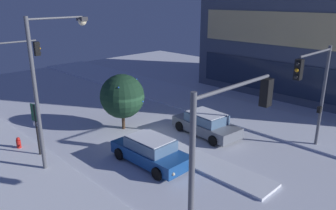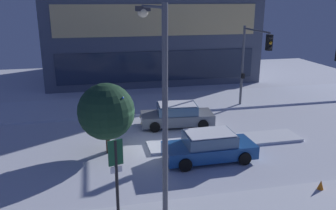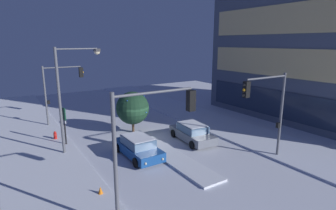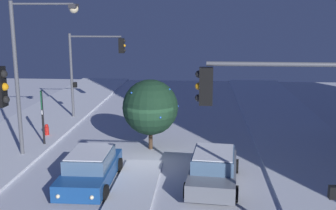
{
  "view_description": "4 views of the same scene",
  "coord_description": "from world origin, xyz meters",
  "px_view_note": "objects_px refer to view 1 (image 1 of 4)",
  "views": [
    {
      "loc": [
        15.1,
        -12.78,
        8.57
      ],
      "look_at": [
        0.76,
        1.44,
        1.98
      ],
      "focal_mm": 35.11,
      "sensor_mm": 36.0,
      "label": 1
    },
    {
      "loc": [
        -2.61,
        -17.65,
        7.89
      ],
      "look_at": [
        1.47,
        0.66,
        2.21
      ],
      "focal_mm": 37.29,
      "sensor_mm": 36.0,
      "label": 2
    },
    {
      "loc": [
        19.6,
        -10.14,
        8.12
      ],
      "look_at": [
        1.03,
        1.72,
        2.97
      ],
      "focal_mm": 28.79,
      "sensor_mm": 36.0,
      "label": 3
    },
    {
      "loc": [
        19.27,
        2.53,
        7.14
      ],
      "look_at": [
        -1.16,
        0.87,
        2.65
      ],
      "focal_mm": 44.03,
      "sensor_mm": 36.0,
      "label": 4
    }
  ],
  "objects_px": {
    "traffic_light_corner_near_left": "(9,68)",
    "street_lamp_arched": "(50,72)",
    "traffic_light_corner_near_right": "(227,139)",
    "decorated_tree_median": "(122,96)",
    "fire_hydrant": "(19,144)",
    "parking_info_sign": "(36,123)",
    "car_far": "(206,124)",
    "car_near": "(150,151)",
    "traffic_light_corner_far_right": "(314,84)"
  },
  "relations": [
    {
      "from": "car_far",
      "to": "traffic_light_corner_far_right",
      "type": "distance_m",
      "value": 7.02
    },
    {
      "from": "traffic_light_corner_far_right",
      "to": "street_lamp_arched",
      "type": "height_order",
      "value": "street_lamp_arched"
    },
    {
      "from": "traffic_light_corner_near_left",
      "to": "street_lamp_arched",
      "type": "bearing_deg",
      "value": -95.56
    },
    {
      "from": "street_lamp_arched",
      "to": "parking_info_sign",
      "type": "height_order",
      "value": "street_lamp_arched"
    },
    {
      "from": "traffic_light_corner_near_left",
      "to": "parking_info_sign",
      "type": "relative_size",
      "value": 1.89
    },
    {
      "from": "car_far",
      "to": "decorated_tree_median",
      "type": "distance_m",
      "value": 5.87
    },
    {
      "from": "traffic_light_corner_far_right",
      "to": "fire_hydrant",
      "type": "relative_size",
      "value": 7.59
    },
    {
      "from": "car_far",
      "to": "fire_hydrant",
      "type": "distance_m",
      "value": 11.58
    },
    {
      "from": "street_lamp_arched",
      "to": "parking_info_sign",
      "type": "relative_size",
      "value": 2.49
    },
    {
      "from": "traffic_light_corner_near_left",
      "to": "traffic_light_corner_near_right",
      "type": "height_order",
      "value": "traffic_light_corner_near_right"
    },
    {
      "from": "traffic_light_corner_far_right",
      "to": "car_far",
      "type": "bearing_deg",
      "value": -73.51
    },
    {
      "from": "parking_info_sign",
      "to": "street_lamp_arched",
      "type": "bearing_deg",
      "value": -93.02
    },
    {
      "from": "car_far",
      "to": "traffic_light_corner_near_left",
      "type": "distance_m",
      "value": 13.95
    },
    {
      "from": "traffic_light_corner_far_right",
      "to": "traffic_light_corner_near_right",
      "type": "height_order",
      "value": "traffic_light_corner_near_right"
    },
    {
      "from": "street_lamp_arched",
      "to": "decorated_tree_median",
      "type": "height_order",
      "value": "street_lamp_arched"
    },
    {
      "from": "decorated_tree_median",
      "to": "street_lamp_arched",
      "type": "bearing_deg",
      "value": -73.22
    },
    {
      "from": "traffic_light_corner_near_left",
      "to": "decorated_tree_median",
      "type": "relative_size",
      "value": 1.55
    },
    {
      "from": "traffic_light_corner_near_left",
      "to": "traffic_light_corner_near_right",
      "type": "bearing_deg",
      "value": -89.43
    },
    {
      "from": "fire_hydrant",
      "to": "traffic_light_corner_near_right",
      "type": "bearing_deg",
      "value": 7.9
    },
    {
      "from": "traffic_light_corner_near_right",
      "to": "decorated_tree_median",
      "type": "relative_size",
      "value": 1.63
    },
    {
      "from": "car_far",
      "to": "decorated_tree_median",
      "type": "bearing_deg",
      "value": 40.28
    },
    {
      "from": "car_far",
      "to": "traffic_light_corner_far_right",
      "type": "relative_size",
      "value": 0.8
    },
    {
      "from": "street_lamp_arched",
      "to": "parking_info_sign",
      "type": "xyz_separation_m",
      "value": [
        -1.64,
        -0.39,
        -3.09
      ]
    },
    {
      "from": "fire_hydrant",
      "to": "parking_info_sign",
      "type": "height_order",
      "value": "parking_info_sign"
    },
    {
      "from": "decorated_tree_median",
      "to": "parking_info_sign",
      "type": "bearing_deg",
      "value": -89.64
    },
    {
      "from": "street_lamp_arched",
      "to": "fire_hydrant",
      "type": "distance_m",
      "value": 5.86
    },
    {
      "from": "fire_hydrant",
      "to": "parking_info_sign",
      "type": "distance_m",
      "value": 2.42
    },
    {
      "from": "traffic_light_corner_far_right",
      "to": "traffic_light_corner_near_right",
      "type": "relative_size",
      "value": 0.98
    },
    {
      "from": "street_lamp_arched",
      "to": "car_near",
      "type": "bearing_deg",
      "value": -47.59
    },
    {
      "from": "traffic_light_corner_near_left",
      "to": "traffic_light_corner_near_right",
      "type": "xyz_separation_m",
      "value": [
        17.94,
        0.18,
        0.28
      ]
    },
    {
      "from": "traffic_light_corner_far_right",
      "to": "traffic_light_corner_near_left",
      "type": "distance_m",
      "value": 19.42
    },
    {
      "from": "car_far",
      "to": "street_lamp_arched",
      "type": "bearing_deg",
      "value": 76.52
    },
    {
      "from": "traffic_light_corner_near_left",
      "to": "fire_hydrant",
      "type": "xyz_separation_m",
      "value": [
        4.61,
        -1.67,
        -3.65
      ]
    },
    {
      "from": "fire_hydrant",
      "to": "parking_info_sign",
      "type": "relative_size",
      "value": 0.26
    },
    {
      "from": "parking_info_sign",
      "to": "traffic_light_corner_near_right",
      "type": "bearing_deg",
      "value": -99.8
    },
    {
      "from": "car_near",
      "to": "traffic_light_corner_near_right",
      "type": "distance_m",
      "value": 7.99
    },
    {
      "from": "decorated_tree_median",
      "to": "traffic_light_corner_near_right",
      "type": "bearing_deg",
      "value": -21.54
    },
    {
      "from": "fire_hydrant",
      "to": "car_far",
      "type": "bearing_deg",
      "value": 57.05
    },
    {
      "from": "fire_hydrant",
      "to": "decorated_tree_median",
      "type": "relative_size",
      "value": 0.21
    },
    {
      "from": "traffic_light_corner_near_left",
      "to": "street_lamp_arched",
      "type": "xyz_separation_m",
      "value": [
        7.98,
        -0.78,
        1.06
      ]
    },
    {
      "from": "car_near",
      "to": "parking_info_sign",
      "type": "relative_size",
      "value": 1.52
    },
    {
      "from": "fire_hydrant",
      "to": "decorated_tree_median",
      "type": "xyz_separation_m",
      "value": [
        1.69,
        6.44,
        1.94
      ]
    },
    {
      "from": "traffic_light_corner_near_left",
      "to": "traffic_light_corner_far_right",
      "type": "bearing_deg",
      "value": -59.77
    },
    {
      "from": "traffic_light_corner_near_right",
      "to": "decorated_tree_median",
      "type": "xyz_separation_m",
      "value": [
        -11.63,
        4.59,
        -2.0
      ]
    },
    {
      "from": "car_near",
      "to": "fire_hydrant",
      "type": "relative_size",
      "value": 5.92
    },
    {
      "from": "car_near",
      "to": "traffic_light_corner_near_right",
      "type": "bearing_deg",
      "value": -22.1
    },
    {
      "from": "traffic_light_corner_far_right",
      "to": "parking_info_sign",
      "type": "bearing_deg",
      "value": -43.64
    },
    {
      "from": "traffic_light_corner_far_right",
      "to": "fire_hydrant",
      "type": "bearing_deg",
      "value": -46.74
    },
    {
      "from": "traffic_light_corner_near_right",
      "to": "street_lamp_arched",
      "type": "xyz_separation_m",
      "value": [
        -9.96,
        -0.95,
        0.78
      ]
    },
    {
      "from": "car_near",
      "to": "decorated_tree_median",
      "type": "bearing_deg",
      "value": 157.82
    }
  ]
}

